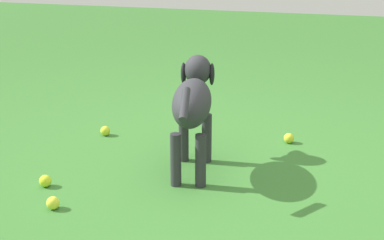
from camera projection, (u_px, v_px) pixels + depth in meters
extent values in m
plane|color=#38722D|center=(210.00, 172.00, 3.28)|extent=(14.00, 14.00, 0.00)
ellipsoid|color=#2D2D33|center=(192.00, 103.00, 3.14)|extent=(0.58, 0.31, 0.24)
cylinder|color=#2D2D33|center=(184.00, 137.00, 3.40)|extent=(0.06, 0.06, 0.30)
cylinder|color=#2D2D33|center=(207.00, 138.00, 3.39)|extent=(0.06, 0.06, 0.30)
cylinder|color=#2D2D33|center=(176.00, 160.00, 3.07)|extent=(0.06, 0.06, 0.30)
cylinder|color=#2D2D33|center=(201.00, 161.00, 3.05)|extent=(0.06, 0.06, 0.30)
ellipsoid|color=#2D2D33|center=(198.00, 70.00, 3.42)|extent=(0.21, 0.19, 0.18)
ellipsoid|color=black|center=(199.00, 70.00, 3.50)|extent=(0.14, 0.10, 0.07)
sphere|color=black|center=(200.00, 68.00, 3.56)|extent=(0.03, 0.03, 0.03)
ellipsoid|color=black|center=(183.00, 73.00, 3.43)|extent=(0.07, 0.04, 0.13)
ellipsoid|color=black|center=(212.00, 74.00, 3.41)|extent=(0.07, 0.04, 0.13)
cylinder|color=#2D2D33|center=(185.00, 104.00, 2.80)|extent=(0.18, 0.07, 0.14)
sphere|color=#C5DD29|center=(45.00, 181.00, 3.08)|extent=(0.07, 0.07, 0.07)
sphere|color=#C3D32F|center=(105.00, 131.00, 3.86)|extent=(0.07, 0.07, 0.07)
sphere|color=#CDD52F|center=(289.00, 138.00, 3.73)|extent=(0.07, 0.07, 0.07)
sphere|color=#D4DD39|center=(53.00, 203.00, 2.83)|extent=(0.07, 0.07, 0.07)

